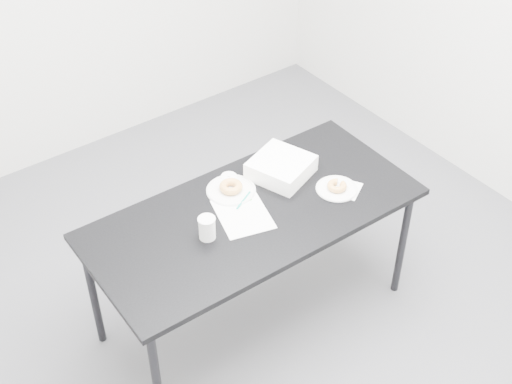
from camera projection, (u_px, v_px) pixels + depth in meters
floor at (245, 310)px, 4.05m from camera, size 4.00×4.00×0.00m
table at (253, 220)px, 3.58m from camera, size 1.69×0.82×0.77m
scorecard at (243, 214)px, 3.52m from camera, size 0.32×0.36×0.00m
logo_patch at (246, 198)px, 3.61m from camera, size 0.06×0.06×0.00m
pen at (244, 200)px, 3.60m from camera, size 0.13×0.08×0.01m
napkin at (345, 189)px, 3.68m from camera, size 0.21×0.21×0.00m
plate_near at (337, 189)px, 3.67m from camera, size 0.22×0.22×0.01m
donut_near at (337, 186)px, 3.65m from camera, size 0.13×0.13×0.03m
plate_far at (231, 190)px, 3.66m from camera, size 0.26×0.26×0.01m
donut_far at (231, 187)px, 3.65m from camera, size 0.15×0.15×0.04m
coffee_cup at (207, 228)px, 3.36m from camera, size 0.08×0.08×0.12m
cup_lid at (229, 177)px, 3.74m from camera, size 0.08×0.08×0.01m
bakery_box at (281, 167)px, 3.74m from camera, size 0.36×0.36×0.10m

